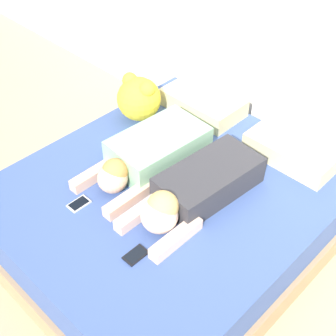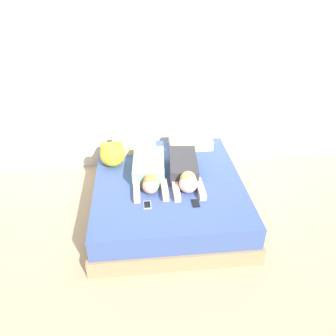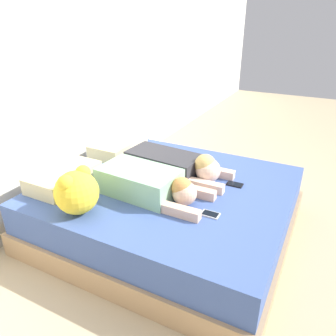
# 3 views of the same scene
# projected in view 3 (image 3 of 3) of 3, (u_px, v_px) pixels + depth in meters

# --- Properties ---
(ground_plane) EXTENTS (12.00, 12.00, 0.00)m
(ground_plane) POSITION_uv_depth(u_px,v_px,m) (168.00, 230.00, 2.89)
(ground_plane) COLOR tan
(wall_back) EXTENTS (12.00, 0.06, 2.60)m
(wall_back) POSITION_uv_depth(u_px,v_px,m) (50.00, 69.00, 2.81)
(wall_back) COLOR silver
(wall_back) RESTS_ON ground_plane
(bed) EXTENTS (1.77, 1.98, 0.45)m
(bed) POSITION_uv_depth(u_px,v_px,m) (168.00, 208.00, 2.80)
(bed) COLOR tan
(bed) RESTS_ON ground_plane
(pillow_head_left) EXTENTS (0.57, 0.34, 0.13)m
(pillow_head_left) POSITION_uv_depth(u_px,v_px,m) (64.00, 177.00, 2.68)
(pillow_head_left) COLOR beige
(pillow_head_left) RESTS_ON bed
(pillow_head_right) EXTENTS (0.57, 0.34, 0.13)m
(pillow_head_right) POSITION_uv_depth(u_px,v_px,m) (119.00, 146.00, 3.29)
(pillow_head_right) COLOR beige
(pillow_head_right) RESTS_ON bed
(person_left) EXTENTS (0.40, 0.89, 0.21)m
(person_left) POSITION_uv_depth(u_px,v_px,m) (149.00, 184.00, 2.50)
(person_left) COLOR #8CBF99
(person_left) RESTS_ON bed
(person_right) EXTENTS (0.37, 0.93, 0.24)m
(person_right) POSITION_uv_depth(u_px,v_px,m) (178.00, 165.00, 2.82)
(person_right) COLOR #333338
(person_right) RESTS_ON bed
(cell_phone_left) EXTENTS (0.08, 0.13, 0.01)m
(cell_phone_left) POSITION_uv_depth(u_px,v_px,m) (210.00, 214.00, 2.29)
(cell_phone_left) COLOR silver
(cell_phone_left) RESTS_ON bed
(cell_phone_right) EXTENTS (0.08, 0.13, 0.01)m
(cell_phone_right) POSITION_uv_depth(u_px,v_px,m) (235.00, 184.00, 2.69)
(cell_phone_right) COLOR black
(cell_phone_right) RESTS_ON bed
(plush_toy) EXTENTS (0.31, 0.31, 0.33)m
(plush_toy) POSITION_uv_depth(u_px,v_px,m) (77.00, 191.00, 2.26)
(plush_toy) COLOR yellow
(plush_toy) RESTS_ON bed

